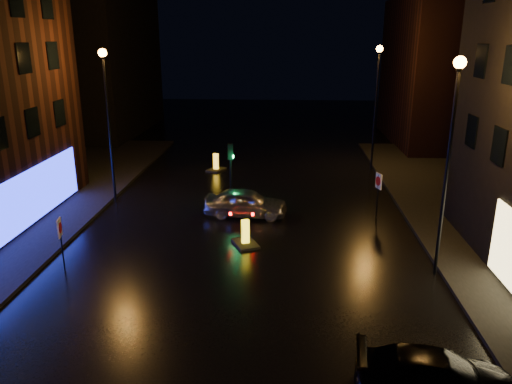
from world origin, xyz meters
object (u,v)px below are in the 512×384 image
Objects in this scene: silver_hatchback at (246,203)px; bollard_near at (245,240)px; road_sign_right at (378,185)px; dark_sedan at (437,376)px; traffic_signal at (231,195)px; bollard_far at (216,167)px; road_sign_left at (60,232)px.

silver_hatchback is 3.80m from bollard_near.
road_sign_right reaches higher than bollard_near.
dark_sedan is 11.11m from bollard_near.
dark_sedan is 2.59× the size of bollard_near.
traffic_signal is 5.79m from bollard_near.
bollard_near is at bearing 37.63° from dark_sedan.
dark_sedan is 13.29m from road_sign_right.
bollard_far is 0.71× the size of road_sign_left.
traffic_signal is 1.53× the size of road_sign_left.
dark_sedan is at bearing -39.02° from road_sign_left.
bollard_far is 16.28m from road_sign_left.
traffic_signal reaches higher than bollard_far.
road_sign_right is (9.52, -8.92, 1.55)m from bollard_far.
traffic_signal is 7.26m from bollard_far.
silver_hatchback is at bearing 30.83° from dark_sedan.
traffic_signal is at bearing -53.18° from bollard_far.
dark_sedan is 23.85m from bollard_far.
silver_hatchback is 1.76× the size of road_sign_right.
road_sign_left reaches higher than bollard_near.
road_sign_left is at bearing 9.16° from road_sign_right.
bollard_far is at bearing 20.86° from silver_hatchback.
road_sign_left is 15.08m from road_sign_right.
dark_sedan is (7.05, -15.11, 0.11)m from traffic_signal.
traffic_signal is 1.42× the size of road_sign_right.
dark_sedan is 1.74× the size of road_sign_right.
traffic_signal is at bearing 44.11° from road_sign_left.
silver_hatchback is 6.81m from road_sign_right.
road_sign_left is at bearing -81.78° from bollard_far.
road_sign_left reaches higher than bollard_far.
traffic_signal is 8.04m from road_sign_right.
silver_hatchback reaches higher than dark_sedan.
traffic_signal is at bearing 30.81° from silver_hatchback.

